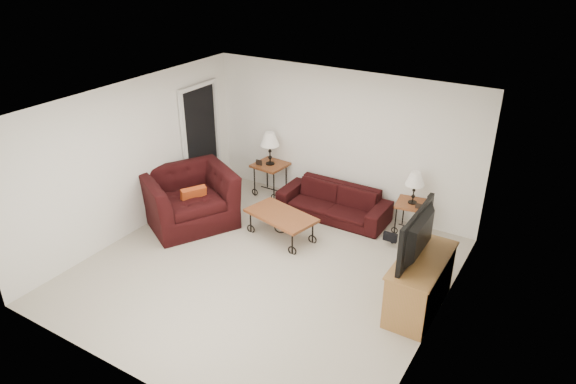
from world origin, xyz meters
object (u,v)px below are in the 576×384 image
object	(u,v)px
lamp_left	(270,148)
coffee_table	(281,226)
side_table_left	(270,179)
tv_stand	(420,284)
lamp_right	(414,188)
television	(425,236)
armchair	(189,198)
backpack	(393,232)
sofa	(333,202)
side_table_right	(411,217)

from	to	relation	value
lamp_left	coffee_table	bearing A→B (deg)	-50.93
side_table_left	lamp_left	size ratio (longest dim) A/B	1.00
coffee_table	tv_stand	distance (m)	2.58
lamp_right	television	world-z (taller)	television
armchair	tv_stand	xyz separation A→B (m)	(4.11, -0.20, -0.08)
side_table_left	television	distance (m)	4.05
side_table_left	lamp_right	world-z (taller)	lamp_right
lamp_right	armchair	size ratio (longest dim) A/B	0.38
lamp_left	lamp_right	size ratio (longest dim) A/B	1.14
tv_stand	television	bearing A→B (deg)	180.00
lamp_left	tv_stand	distance (m)	4.03
armchair	tv_stand	size ratio (longest dim) A/B	1.12
lamp_left	coffee_table	size ratio (longest dim) A/B	0.54
lamp_left	backpack	size ratio (longest dim) A/B	1.40
lamp_right	armchair	world-z (taller)	lamp_right
lamp_left	backpack	world-z (taller)	lamp_left
coffee_table	armchair	world-z (taller)	armchair
sofa	coffee_table	distance (m)	1.16
sofa	side_table_right	size ratio (longest dim) A/B	3.54
tv_stand	backpack	world-z (taller)	tv_stand
armchair	television	world-z (taller)	television
side_table_right	backpack	size ratio (longest dim) A/B	1.23
coffee_table	tv_stand	bearing A→B (deg)	-13.33
lamp_left	television	xyz separation A→B (m)	(3.51, -1.85, 0.16)
tv_stand	television	distance (m)	0.71
side_table_right	coffee_table	bearing A→B (deg)	-144.19
sofa	side_table_left	distance (m)	1.44
sofa	lamp_right	distance (m)	1.45
armchair	coffee_table	bearing A→B (deg)	-46.97
armchair	television	size ratio (longest dim) A/B	1.26
side_table_right	television	xyz separation A→B (m)	(0.74, -1.85, 0.82)
side_table_right	tv_stand	xyz separation A→B (m)	(0.76, -1.85, 0.11)
side_table_right	backpack	bearing A→B (deg)	-101.94
television	backpack	size ratio (longest dim) A/B	2.57
sofa	armchair	world-z (taller)	armchair
lamp_right	coffee_table	size ratio (longest dim) A/B	0.48
armchair	backpack	bearing A→B (deg)	-41.17
side_table_left	armchair	world-z (taller)	armchair
side_table_right	armchair	xyz separation A→B (m)	(-3.34, -1.65, 0.19)
side_table_right	coffee_table	distance (m)	2.15
lamp_left	side_table_left	bearing A→B (deg)	0.00
sofa	lamp_left	xyz separation A→B (m)	(-1.43, 0.18, 0.65)
side_table_left	tv_stand	xyz separation A→B (m)	(3.53, -1.85, 0.07)
backpack	side_table_right	bearing A→B (deg)	63.72
sofa	tv_stand	bearing A→B (deg)	-38.55
tv_stand	armchair	bearing A→B (deg)	177.14
armchair	side_table_right	bearing A→B (deg)	-34.42
sofa	backpack	distance (m)	1.27
side_table_right	tv_stand	bearing A→B (deg)	-67.63
lamp_left	coffee_table	xyz separation A→B (m)	(1.02, -1.26, -0.72)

